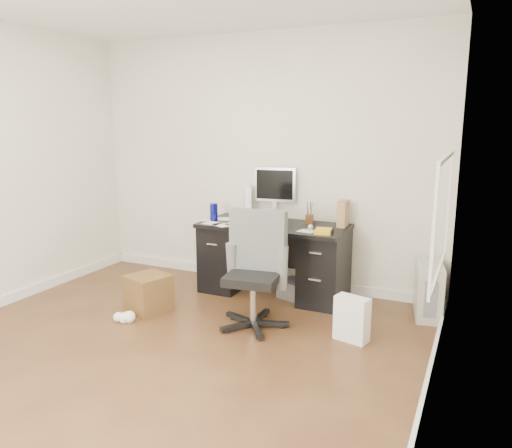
% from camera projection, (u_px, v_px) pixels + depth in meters
% --- Properties ---
extents(ground, '(4.00, 4.00, 0.00)m').
position_uv_depth(ground, '(157.00, 353.00, 3.90)').
color(ground, '#492717').
rests_on(ground, ground).
extents(room_shell, '(4.02, 4.02, 2.71)m').
position_uv_depth(room_shell, '(153.00, 139.00, 3.58)').
color(room_shell, silver).
rests_on(room_shell, ground).
extents(desk, '(1.50, 0.70, 0.75)m').
position_uv_depth(desk, '(274.00, 257.00, 5.17)').
color(desk, black).
rests_on(desk, ground).
extents(loose_papers, '(1.10, 0.60, 0.00)m').
position_uv_depth(loose_papers, '(254.00, 223.00, 5.13)').
color(loose_papers, white).
rests_on(loose_papers, desk).
extents(lcd_monitor, '(0.48, 0.32, 0.56)m').
position_uv_depth(lcd_monitor, '(275.00, 193.00, 5.31)').
color(lcd_monitor, silver).
rests_on(lcd_monitor, desk).
extents(keyboard, '(0.46, 0.20, 0.03)m').
position_uv_depth(keyboard, '(262.00, 223.00, 5.07)').
color(keyboard, black).
rests_on(keyboard, desk).
extents(computer_mouse, '(0.08, 0.08, 0.06)m').
position_uv_depth(computer_mouse, '(310.00, 227.00, 4.80)').
color(computer_mouse, silver).
rests_on(computer_mouse, desk).
extents(travel_mug, '(0.10, 0.10, 0.19)m').
position_uv_depth(travel_mug, '(214.00, 212.00, 5.25)').
color(travel_mug, navy).
rests_on(travel_mug, desk).
extents(white_binder, '(0.27, 0.33, 0.34)m').
position_uv_depth(white_binder, '(247.00, 202.00, 5.41)').
color(white_binder, white).
rests_on(white_binder, desk).
extents(magazine_file, '(0.12, 0.22, 0.26)m').
position_uv_depth(magazine_file, '(343.00, 214.00, 4.97)').
color(magazine_file, '#9A7B4A').
rests_on(magazine_file, desk).
extents(pen_cup, '(0.11, 0.11, 0.23)m').
position_uv_depth(pen_cup, '(309.00, 213.00, 5.09)').
color(pen_cup, brown).
rests_on(pen_cup, desk).
extents(yellow_book, '(0.19, 0.23, 0.04)m').
position_uv_depth(yellow_book, '(324.00, 231.00, 4.69)').
color(yellow_book, gold).
rests_on(yellow_book, desk).
extents(paper_remote, '(0.29, 0.24, 0.02)m').
position_uv_depth(paper_remote, '(256.00, 228.00, 4.85)').
color(paper_remote, white).
rests_on(paper_remote, desk).
extents(office_chair, '(0.65, 0.65, 1.02)m').
position_uv_depth(office_chair, '(253.00, 271.00, 4.31)').
color(office_chair, '#4F514F').
rests_on(office_chair, ground).
extents(pc_tower, '(0.31, 0.54, 0.51)m').
position_uv_depth(pc_tower, '(429.00, 290.00, 4.61)').
color(pc_tower, '#A59F95').
rests_on(pc_tower, ground).
extents(shopping_bag, '(0.32, 0.26, 0.38)m').
position_uv_depth(shopping_bag, '(352.00, 319.00, 4.10)').
color(shopping_bag, white).
rests_on(shopping_bag, ground).
extents(wicker_basket, '(0.44, 0.44, 0.35)m').
position_uv_depth(wicker_basket, '(149.00, 293.00, 4.76)').
color(wicker_basket, '#512F18').
rests_on(wicker_basket, ground).
extents(desk_printer, '(0.37, 0.34, 0.18)m').
position_uv_depth(desk_printer, '(296.00, 290.00, 5.10)').
color(desk_printer, slate).
rests_on(desk_printer, ground).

